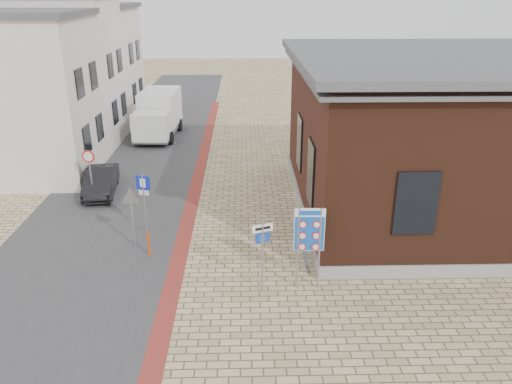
# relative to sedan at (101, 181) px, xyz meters

# --- Properties ---
(ground) EXTENTS (120.00, 120.00, 0.00)m
(ground) POSITION_rel_sedan_xyz_m (6.50, -9.02, -0.62)
(ground) COLOR tan
(ground) RESTS_ON ground
(road_strip) EXTENTS (7.00, 60.00, 0.02)m
(road_strip) POSITION_rel_sedan_xyz_m (1.00, 5.98, -0.61)
(road_strip) COLOR #38383A
(road_strip) RESTS_ON ground
(curb_strip) EXTENTS (0.60, 40.00, 0.02)m
(curb_strip) POSITION_rel_sedan_xyz_m (4.50, 0.98, -0.61)
(curb_strip) COLOR maroon
(curb_strip) RESTS_ON ground
(brick_building) EXTENTS (13.00, 13.00, 6.80)m
(brick_building) POSITION_rel_sedan_xyz_m (15.49, -2.03, 2.86)
(brick_building) COLOR gray
(brick_building) RESTS_ON ground
(townhouse_near) EXTENTS (7.40, 6.40, 8.30)m
(townhouse_near) POSITION_rel_sedan_xyz_m (-4.49, 2.98, 3.54)
(townhouse_near) COLOR silver
(townhouse_near) RESTS_ON ground
(townhouse_mid) EXTENTS (7.40, 6.40, 9.10)m
(townhouse_mid) POSITION_rel_sedan_xyz_m (-4.49, 8.98, 3.94)
(townhouse_mid) COLOR silver
(townhouse_mid) RESTS_ON ground
(townhouse_far) EXTENTS (7.40, 6.40, 8.30)m
(townhouse_far) POSITION_rel_sedan_xyz_m (-4.49, 14.98, 3.54)
(townhouse_far) COLOR silver
(townhouse_far) RESTS_ON ground
(bike_rack) EXTENTS (0.08, 1.80, 0.60)m
(bike_rack) POSITION_rel_sedan_xyz_m (9.15, -6.82, -0.36)
(bike_rack) COLOR slate
(bike_rack) RESTS_ON ground
(sedan) EXTENTS (1.75, 3.91, 1.25)m
(sedan) POSITION_rel_sedan_xyz_m (0.00, 0.00, 0.00)
(sedan) COLOR black
(sedan) RESTS_ON ground
(box_truck) EXTENTS (2.65, 5.77, 2.96)m
(box_truck) POSITION_rel_sedan_xyz_m (1.28, 10.01, 0.91)
(box_truck) COLOR slate
(box_truck) RESTS_ON ground
(border_sign) EXTENTS (0.99, 0.10, 2.89)m
(border_sign) POSITION_rel_sedan_xyz_m (9.00, -8.52, 1.45)
(border_sign) COLOR gray
(border_sign) RESTS_ON ground
(essen_sign) EXTENTS (0.67, 0.28, 2.59)m
(essen_sign) POSITION_rel_sedan_xyz_m (7.50, -8.72, 1.11)
(essen_sign) COLOR gray
(essen_sign) RESTS_ON ground
(parking_sign) EXTENTS (0.56, 0.20, 2.62)m
(parking_sign) POSITION_rel_sedan_xyz_m (3.00, -4.52, 1.17)
(parking_sign) COLOR gray
(parking_sign) RESTS_ON ground
(yield_sign) EXTENTS (0.85, 0.21, 2.40)m
(yield_sign) POSITION_rel_sedan_xyz_m (2.70, -5.52, 1.21)
(yield_sign) COLOR gray
(yield_sign) RESTS_ON ground
(speed_sign) EXTENTS (0.59, 0.11, 2.50)m
(speed_sign) POSITION_rel_sedan_xyz_m (-0.10, -1.02, 1.07)
(speed_sign) COLOR gray
(speed_sign) RESTS_ON ground
(bollard) EXTENTS (0.10, 0.10, 0.97)m
(bollard) POSITION_rel_sedan_xyz_m (3.38, -6.22, -0.14)
(bollard) COLOR #ED410C
(bollard) RESTS_ON ground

